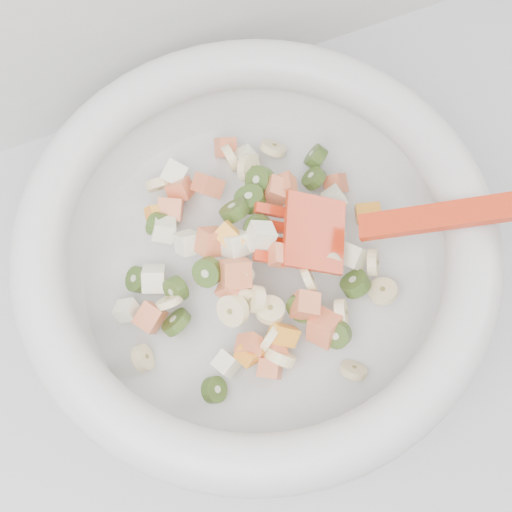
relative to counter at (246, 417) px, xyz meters
name	(u,v)px	position (x,y,z in m)	size (l,w,h in m)	color
counter	(246,417)	(0.00, 0.00, 0.00)	(2.00, 0.60, 0.90)	#A5A5AA
mixing_bowl	(256,250)	(0.04, 0.05, 0.51)	(0.48, 0.40, 0.16)	silver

